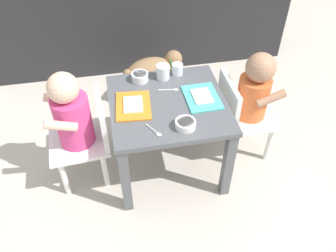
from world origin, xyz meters
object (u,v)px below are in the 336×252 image
object	(u,v)px
dining_table	(168,115)
seated_child_left	(75,119)
dog	(152,71)
water_cup_left	(177,70)
seated_child_right	(251,95)
water_cup_right	(163,73)
cereal_bowl_right_side	(185,124)
food_tray_right	(202,98)
spoon_by_right_tray	(170,90)
spoon_by_left_tray	(155,131)
veggie_bowl_far	(140,77)
food_tray_left	(133,106)

from	to	relation	value
dining_table	seated_child_left	world-z (taller)	seated_child_left
dog	water_cup_left	distance (m)	0.46
seated_child_right	dog	distance (m)	0.72
water_cup_right	cereal_bowl_right_side	world-z (taller)	water_cup_right
food_tray_right	spoon_by_right_tray	xyz separation A→B (m)	(-0.13, 0.09, -0.00)
spoon_by_right_tray	dog	bearing A→B (deg)	91.89
seated_child_right	dog	size ratio (longest dim) A/B	1.53
water_cup_right	spoon_by_right_tray	distance (m)	0.11
dog	water_cup_right	xyz separation A→B (m)	(0.00, -0.40, 0.25)
dog	spoon_by_left_tray	bearing A→B (deg)	-97.64
food_tray_right	water_cup_left	xyz separation A→B (m)	(-0.07, 0.22, 0.02)
dining_table	spoon_by_left_tray	world-z (taller)	spoon_by_left_tray
dog	spoon_by_right_tray	bearing A→B (deg)	-88.11
spoon_by_left_tray	food_tray_right	bearing A→B (deg)	35.35
dog	spoon_by_right_tray	world-z (taller)	spoon_by_right_tray
water_cup_left	veggie_bowl_far	distance (m)	0.20
food_tray_left	dog	bearing A→B (deg)	73.66
seated_child_left	seated_child_right	xyz separation A→B (m)	(0.87, 0.02, -0.01)
food_tray_left	water_cup_right	size ratio (longest dim) A/B	3.01
spoon_by_right_tray	water_cup_left	bearing A→B (deg)	64.41
dining_table	spoon_by_left_tray	xyz separation A→B (m)	(-0.09, -0.19, 0.08)
seated_child_left	spoon_by_left_tray	bearing A→B (deg)	-30.14
seated_child_left	veggie_bowl_far	bearing A→B (deg)	29.56
food_tray_right	water_cup_right	xyz separation A→B (m)	(-0.15, 0.20, 0.03)
seated_child_left	dining_table	bearing A→B (deg)	-1.56
food_tray_left	spoon_by_left_tray	distance (m)	0.20
seated_child_left	dog	distance (m)	0.76
food_tray_right	water_cup_left	distance (m)	0.23
seated_child_left	veggie_bowl_far	size ratio (longest dim) A/B	7.67
seated_child_right	cereal_bowl_right_side	world-z (taller)	seated_child_right
seated_child_right	food_tray_left	bearing A→B (deg)	-176.14
food_tray_left	water_cup_left	world-z (taller)	water_cup_left
spoon_by_right_tray	cereal_bowl_right_side	bearing A→B (deg)	-87.47
water_cup_right	dining_table	bearing A→B (deg)	-93.66
dog	spoon_by_left_tray	xyz separation A→B (m)	(-0.10, -0.78, 0.23)
water_cup_right	veggie_bowl_far	distance (m)	0.12
water_cup_left	veggie_bowl_far	bearing A→B (deg)	-174.43
seated_child_right	water_cup_right	xyz separation A→B (m)	(-0.42, 0.16, 0.08)
dining_table	water_cup_left	bearing A→B (deg)	67.29
water_cup_right	veggie_bowl_far	size ratio (longest dim) A/B	0.88
food_tray_right	water_cup_right	world-z (taller)	water_cup_right
dog	food_tray_right	xyz separation A→B (m)	(0.15, -0.60, 0.23)
food_tray_left	water_cup_right	xyz separation A→B (m)	(0.18, 0.20, 0.03)
food_tray_right	dining_table	bearing A→B (deg)	178.32
dining_table	cereal_bowl_right_side	size ratio (longest dim) A/B	6.11
seated_child_left	seated_child_right	distance (m)	0.87
veggie_bowl_far	spoon_by_right_tray	xyz separation A→B (m)	(0.13, -0.11, -0.02)
dog	cereal_bowl_right_side	distance (m)	0.81
veggie_bowl_far	cereal_bowl_right_side	bearing A→B (deg)	-68.98
cereal_bowl_right_side	veggie_bowl_far	bearing A→B (deg)	111.02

